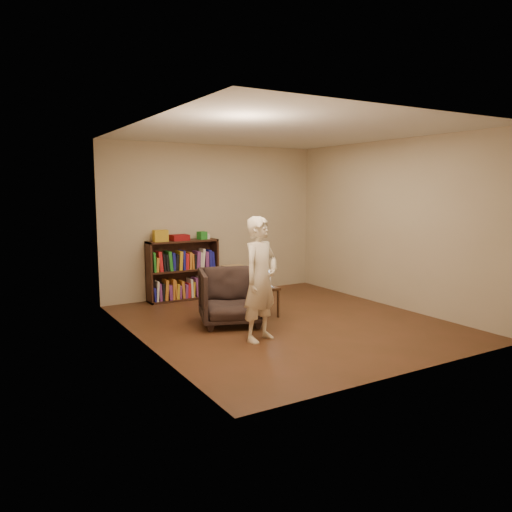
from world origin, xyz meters
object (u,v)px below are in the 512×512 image
side_table (261,292)px  armchair (231,297)px  laptop (260,283)px  person (261,279)px  stool (235,272)px  bookshelf (183,273)px

side_table → armchair: bearing=-164.2°
armchair → laptop: (0.59, 0.19, 0.11)m
laptop → person: size_ratio=0.28×
armchair → laptop: armchair is taller
stool → side_table: stool is taller
bookshelf → stool: (0.91, -0.15, -0.02)m
bookshelf → side_table: bearing=-71.9°
bookshelf → stool: bearing=-9.7°
bookshelf → side_table: size_ratio=2.75×
bookshelf → stool: size_ratio=2.33×
armchair → person: bearing=-72.8°
armchair → person: 0.91m
bookshelf → armchair: (-0.04, -1.80, -0.06)m
laptop → person: person is taller
side_table → laptop: laptop is taller
stool → armchair: 1.90m
stool → laptop: 1.50m
person → laptop: bearing=37.7°
person → stool: bearing=47.3°
bookshelf → person: (-0.06, -2.63, 0.32)m
laptop → person: 1.22m
armchair → side_table: 0.59m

